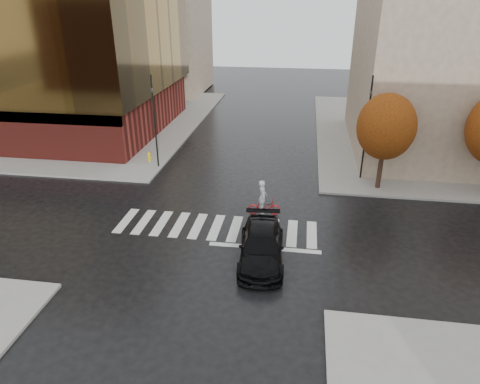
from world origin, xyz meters
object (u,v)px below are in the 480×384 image
object	(u,v)px
sedan	(261,246)
traffic_light_nw	(154,116)
traffic_light_ne	(367,122)
cyclist	(263,203)
fire_hydrant	(149,156)

from	to	relation	value
sedan	traffic_light_nw	size ratio (longest dim) A/B	0.78
traffic_light_nw	traffic_light_ne	bearing A→B (deg)	89.00
cyclist	traffic_light_ne	bearing A→B (deg)	-51.02
cyclist	traffic_light_nw	size ratio (longest dim) A/B	0.32
traffic_light_nw	sedan	bearing A→B (deg)	38.01
cyclist	traffic_light_ne	world-z (taller)	traffic_light_ne
traffic_light_ne	cyclist	bearing A→B (deg)	68.75
sedan	traffic_light_ne	world-z (taller)	traffic_light_ne
sedan	traffic_light_nw	world-z (taller)	traffic_light_nw
fire_hydrant	traffic_light_nw	bearing A→B (deg)	-42.88
traffic_light_nw	fire_hydrant	size ratio (longest dim) A/B	9.60
traffic_light_ne	fire_hydrant	bearing A→B (deg)	20.06
traffic_light_nw	traffic_light_ne	world-z (taller)	traffic_light_ne
sedan	fire_hydrant	size ratio (longest dim) A/B	7.52
fire_hydrant	cyclist	bearing A→B (deg)	-37.09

